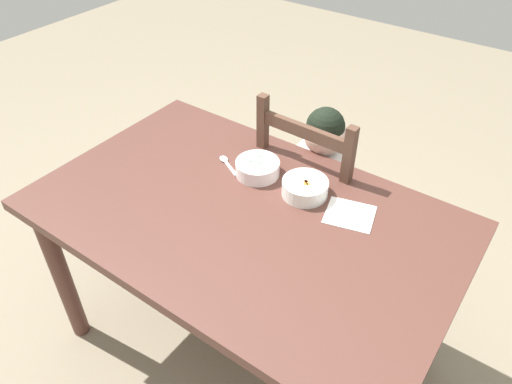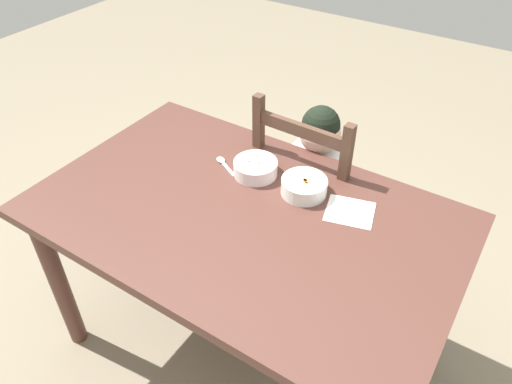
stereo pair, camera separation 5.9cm
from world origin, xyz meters
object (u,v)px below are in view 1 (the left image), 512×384
(dining_table, at_px, (244,234))
(bowl_of_carrots, at_px, (305,187))
(bowl_of_peas, at_px, (258,168))
(dining_chair, at_px, (314,206))
(child_figure, at_px, (317,179))
(spoon, at_px, (226,162))

(dining_table, distance_m, bowl_of_carrots, 0.27)
(bowl_of_peas, relative_size, bowl_of_carrots, 1.00)
(dining_table, relative_size, bowl_of_peas, 8.84)
(bowl_of_carrots, bearing_deg, dining_chair, 109.49)
(dining_table, height_order, bowl_of_carrots, bowl_of_carrots)
(child_figure, bearing_deg, dining_table, -92.08)
(dining_table, xyz_separation_m, bowl_of_carrots, (0.12, 0.20, 0.14))
(dining_chair, bearing_deg, bowl_of_carrots, -70.51)
(dining_table, bearing_deg, dining_chair, 88.10)
(child_figure, xyz_separation_m, bowl_of_carrots, (0.10, -0.29, 0.19))
(dining_chair, distance_m, spoon, 0.51)
(child_figure, bearing_deg, spoon, -128.69)
(bowl_of_peas, bearing_deg, dining_table, -67.19)
(bowl_of_carrots, bearing_deg, spoon, -177.99)
(bowl_of_peas, distance_m, spoon, 0.14)
(dining_table, height_order, dining_chair, dining_chair)
(bowl_of_peas, bearing_deg, bowl_of_carrots, -0.01)
(dining_table, relative_size, dining_chair, 1.44)
(bowl_of_peas, xyz_separation_m, spoon, (-0.14, -0.01, -0.03))
(dining_chair, bearing_deg, spoon, -128.40)
(dining_chair, height_order, bowl_of_carrots, dining_chair)
(dining_chair, bearing_deg, dining_table, -91.90)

